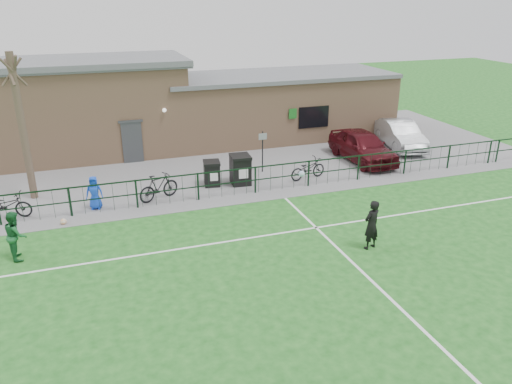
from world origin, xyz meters
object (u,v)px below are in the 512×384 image
object	(u,v)px
sign_post	(262,152)
spectator_child	(94,193)
outfield_player	(16,235)
ball_ground	(64,222)
wheelie_bin_right	(240,170)
car_maroon	(363,146)
bicycle_d	(159,187)
bare_tree	(23,129)
bicycle_e	(308,169)
car_silver	(400,134)
bicycle_c	(6,205)
wheelie_bin_left	(212,174)

from	to	relation	value
sign_post	spectator_child	distance (m)	8.05
outfield_player	ball_ground	size ratio (longest dim) A/B	6.97
outfield_player	wheelie_bin_right	bearing A→B (deg)	-73.44
car_maroon	outfield_player	bearing A→B (deg)	-162.51
spectator_child	ball_ground	size ratio (longest dim) A/B	5.81
bicycle_d	outfield_player	world-z (taller)	outfield_player
bare_tree	spectator_child	xyz separation A→B (m)	(2.42, -2.06, -2.30)
wheelie_bin_right	bicycle_e	bearing A→B (deg)	-3.28
bare_tree	bicycle_e	distance (m)	12.22
car_silver	spectator_child	xyz separation A→B (m)	(-16.40, -3.42, -0.07)
sign_post	bicycle_c	bearing A→B (deg)	-170.78
bare_tree	car_silver	size ratio (longest dim) A/B	1.33
wheelie_bin_left	bicycle_d	bearing A→B (deg)	-150.71
car_silver	bicycle_d	size ratio (longest dim) A/B	2.42
bicycle_c	ball_ground	size ratio (longest dim) A/B	8.10
car_silver	outfield_player	bearing A→B (deg)	-148.17
bicycle_e	ball_ground	bearing A→B (deg)	85.86
car_maroon	car_silver	world-z (taller)	car_maroon
bare_tree	bicycle_c	size ratio (longest dim) A/B	3.17
ball_ground	sign_post	bearing A→B (deg)	19.24
car_maroon	sign_post	bearing A→B (deg)	178.29
sign_post	ball_ground	bearing A→B (deg)	-160.76
wheelie_bin_left	sign_post	xyz separation A→B (m)	(2.74, 0.96, 0.49)
car_silver	spectator_child	distance (m)	16.76
car_maroon	ball_ground	size ratio (longest dim) A/B	19.92
bare_tree	car_maroon	world-z (taller)	bare_tree
wheelie_bin_left	spectator_child	size ratio (longest dim) A/B	0.76
wheelie_bin_right	bicycle_c	distance (m)	9.56
ball_ground	wheelie_bin_left	bearing A→B (deg)	19.21
bicycle_c	bicycle_e	xyz separation A→B (m)	(12.67, 0.18, -0.01)
sign_post	bicycle_e	xyz separation A→B (m)	(1.65, -1.61, -0.51)
bare_tree	sign_post	size ratio (longest dim) A/B	3.00
car_maroon	car_silver	distance (m)	3.54
sign_post	ball_ground	world-z (taller)	sign_post
bare_tree	sign_post	bearing A→B (deg)	-0.22
bare_tree	bicycle_d	xyz separation A→B (m)	(4.96, -1.93, -2.42)
wheelie_bin_right	ball_ground	size ratio (longest dim) A/B	5.36
bicycle_c	spectator_child	world-z (taller)	spectator_child
wheelie_bin_right	car_maroon	distance (m)	6.97
wheelie_bin_left	sign_post	bearing A→B (deg)	28.23
spectator_child	car_maroon	bearing A→B (deg)	18.50
bicycle_d	outfield_player	distance (m)	6.14
car_maroon	bicycle_d	xyz separation A→B (m)	(-10.64, -1.83, -0.23)
spectator_child	outfield_player	size ratio (longest dim) A/B	0.83
bare_tree	wheelie_bin_right	bearing A→B (deg)	-8.02
bicycle_d	wheelie_bin_right	bearing A→B (deg)	-104.10
bicycle_d	bicycle_e	xyz separation A→B (m)	(6.89, 0.28, -0.07)
bare_tree	bicycle_d	distance (m)	5.85
bare_tree	bicycle_c	distance (m)	3.19
wheelie_bin_right	bicycle_d	size ratio (longest dim) A/B	0.67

